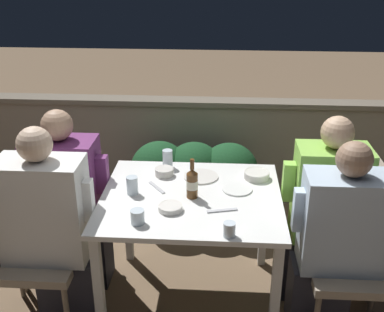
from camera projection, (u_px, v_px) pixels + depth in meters
ground_plane at (191, 299)px, 3.09m from camera, size 16.00×16.00×0.00m
parapet_wall at (202, 150)px, 4.16m from camera, size 9.00×0.18×0.91m
dining_table at (191, 209)px, 2.82m from camera, size 1.04×0.92×0.75m
planter_hedge at (194, 180)px, 3.81m from camera, size 1.00×0.47×0.69m
chair_left_near at (18, 241)px, 2.77m from camera, size 0.48×0.48×0.90m
person_white_polo at (52, 230)px, 2.72m from camera, size 0.52×0.26×1.23m
chair_left_far at (40, 209)px, 3.09m from camera, size 0.48×0.48×0.90m
person_purple_stripe at (71, 201)px, 3.05m from camera, size 0.50×0.26×1.20m
chair_right_near at (373, 252)px, 2.66m from camera, size 0.48×0.48×0.90m
person_blue_shirt at (336, 242)px, 2.65m from camera, size 0.52×0.26×1.18m
chair_right_far at (355, 223)px, 2.94m from camera, size 0.48×0.48×0.90m
person_green_blouse at (322, 211)px, 2.92m from camera, size 0.50×0.26×1.21m
beer_bottle at (192, 183)px, 2.73m from camera, size 0.07×0.07×0.24m
plate_0 at (201, 177)px, 3.00m from camera, size 0.22×0.22×0.01m
plate_1 at (237, 189)px, 2.85m from camera, size 0.18×0.18×0.01m
bowl_0 at (257, 174)px, 2.98m from camera, size 0.16×0.16×0.05m
bowl_1 at (170, 207)px, 2.62m from camera, size 0.13×0.13×0.03m
bowl_2 at (164, 171)px, 3.02m from camera, size 0.12×0.12×0.05m
glass_cup_0 at (168, 159)px, 3.12m from camera, size 0.07×0.07×0.12m
glass_cup_1 at (132, 185)px, 2.79m from camera, size 0.07×0.07×0.11m
glass_cup_2 at (137, 217)px, 2.49m from camera, size 0.07×0.07×0.08m
glass_cup_3 at (229, 230)px, 2.38m from camera, size 0.06×0.06×0.08m
fork_0 at (222, 210)px, 2.62m from camera, size 0.17×0.06×0.01m
fork_1 at (157, 187)px, 2.87m from camera, size 0.12×0.15×0.01m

